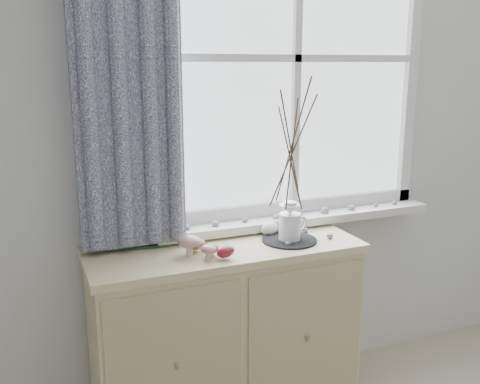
{
  "coord_description": "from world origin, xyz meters",
  "views": [
    {
      "loc": [
        -0.93,
        -0.31,
        1.62
      ],
      "look_at": [
        -0.1,
        1.7,
        1.1
      ],
      "focal_mm": 40.0,
      "sensor_mm": 36.0,
      "label": 1
    }
  ],
  "objects_px": {
    "toadstool_cluster": "(194,244)",
    "twig_pitcher": "(292,148)",
    "sideboard": "(226,335)",
    "botanical_book": "(139,226)"
  },
  "relations": [
    {
      "from": "sideboard",
      "to": "toadstool_cluster",
      "type": "xyz_separation_m",
      "value": [
        -0.16,
        -0.07,
        0.48
      ]
    },
    {
      "from": "twig_pitcher",
      "to": "botanical_book",
      "type": "bearing_deg",
      "value": 159.89
    },
    {
      "from": "botanical_book",
      "to": "toadstool_cluster",
      "type": "xyz_separation_m",
      "value": [
        0.19,
        -0.19,
        -0.05
      ]
    },
    {
      "from": "botanical_book",
      "to": "toadstool_cluster",
      "type": "distance_m",
      "value": 0.27
    },
    {
      "from": "sideboard",
      "to": "botanical_book",
      "type": "distance_m",
      "value": 0.64
    },
    {
      "from": "toadstool_cluster",
      "to": "twig_pitcher",
      "type": "bearing_deg",
      "value": 3.56
    },
    {
      "from": "sideboard",
      "to": "botanical_book",
      "type": "bearing_deg",
      "value": 160.95
    },
    {
      "from": "sideboard",
      "to": "botanical_book",
      "type": "xyz_separation_m",
      "value": [
        -0.35,
        0.12,
        0.53
      ]
    },
    {
      "from": "botanical_book",
      "to": "twig_pitcher",
      "type": "distance_m",
      "value": 0.73
    },
    {
      "from": "botanical_book",
      "to": "sideboard",
      "type": "bearing_deg",
      "value": -10.78
    }
  ]
}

